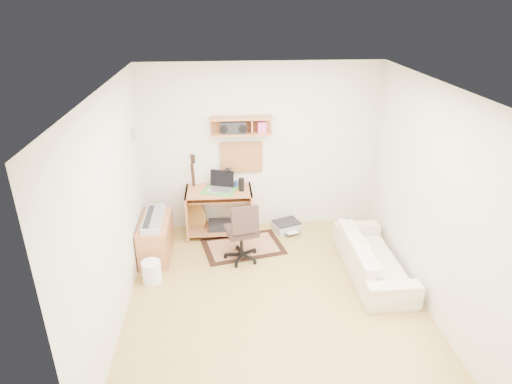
{
  "coord_description": "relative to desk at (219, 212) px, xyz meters",
  "views": [
    {
      "loc": [
        -0.6,
        -4.41,
        3.46
      ],
      "look_at": [
        -0.15,
        1.05,
        1.0
      ],
      "focal_mm": 31.03,
      "sensor_mm": 36.0,
      "label": 1
    }
  ],
  "objects": [
    {
      "name": "guitar",
      "position": [
        -0.38,
        0.13,
        0.25
      ],
      "size": [
        0.36,
        0.25,
        1.25
      ],
      "primitive_type": null,
      "rotation": [
        0.0,
        0.0,
        -0.13
      ],
      "color": "#A77133",
      "rests_on": "floor"
    },
    {
      "name": "left_wall",
      "position": [
        -1.14,
        -1.73,
        0.93
      ],
      "size": [
        0.01,
        4.0,
        2.6
      ],
      "primitive_type": "cube",
      "color": "beige",
      "rests_on": "ground"
    },
    {
      "name": "rug",
      "position": [
        0.34,
        -0.44,
        -0.37
      ],
      "size": [
        1.29,
        1.0,
        0.02
      ],
      "primitive_type": "cube",
      "rotation": [
        0.0,
        0.0,
        0.22
      ],
      "color": "#CCB189",
      "rests_on": "floor"
    },
    {
      "name": "waste_basket",
      "position": [
        -0.9,
        -1.21,
        -0.23
      ],
      "size": [
        0.33,
        0.33,
        0.3
      ],
      "primitive_type": "cylinder",
      "rotation": [
        0.0,
        0.0,
        0.41
      ],
      "color": "white",
      "rests_on": "floor"
    },
    {
      "name": "wall_shelf",
      "position": [
        0.36,
        0.15,
        1.32
      ],
      "size": [
        0.9,
        0.25,
        0.26
      ],
      "primitive_type": "cube",
      "color": "#C07443",
      "rests_on": "back_wall"
    },
    {
      "name": "desk_lamp",
      "position": [
        0.19,
        0.14,
        0.53
      ],
      "size": [
        0.11,
        0.11,
        0.32
      ],
      "primitive_type": null,
      "color": "black",
      "rests_on": "desk"
    },
    {
      "name": "music_keyboard",
      "position": [
        -0.92,
        -0.55,
        0.21
      ],
      "size": [
        0.25,
        0.81,
        0.07
      ],
      "primitive_type": "cube",
      "color": "#B2B5BA",
      "rests_on": "cabinet"
    },
    {
      "name": "task_chair",
      "position": [
        0.3,
        -0.76,
        0.08
      ],
      "size": [
        0.56,
        0.56,
        0.92
      ],
      "primitive_type": null,
      "rotation": [
        0.0,
        0.0,
        0.24
      ],
      "color": "#31211D",
      "rests_on": "floor"
    },
    {
      "name": "pencil_cup",
      "position": [
        0.27,
        0.1,
        0.42
      ],
      "size": [
        0.07,
        0.07,
        0.09
      ],
      "primitive_type": "cylinder",
      "color": "#2D4189",
      "rests_on": "desk"
    },
    {
      "name": "wall_photo",
      "position": [
        -1.12,
        -0.23,
        1.34
      ],
      "size": [
        0.02,
        0.2,
        0.15
      ],
      "primitive_type": "cube",
      "color": "#4C8CBF",
      "rests_on": "left_wall"
    },
    {
      "name": "speaker",
      "position": [
        0.35,
        -0.05,
        0.47
      ],
      "size": [
        0.09,
        0.09,
        0.2
      ],
      "primitive_type": "cylinder",
      "color": "black",
      "rests_on": "desk"
    },
    {
      "name": "cabinet",
      "position": [
        -0.92,
        -0.55,
        -0.1
      ],
      "size": [
        0.4,
        0.9,
        0.55
      ],
      "primitive_type": "cube",
      "color": "#C07443",
      "rests_on": "floor"
    },
    {
      "name": "boombox",
      "position": [
        0.24,
        0.15,
        1.3
      ],
      "size": [
        0.37,
        0.17,
        0.19
      ],
      "primitive_type": "cube",
      "color": "black",
      "rests_on": "wall_shelf"
    },
    {
      "name": "back_wall",
      "position": [
        0.66,
        0.28,
        0.93
      ],
      "size": [
        3.6,
        0.01,
        2.6
      ],
      "primitive_type": "cube",
      "color": "beige",
      "rests_on": "ground"
    },
    {
      "name": "laptop",
      "position": [
        0.02,
        -0.02,
        0.51
      ],
      "size": [
        0.46,
        0.46,
        0.28
      ],
      "primitive_type": null,
      "rotation": [
        0.0,
        0.0,
        -0.32
      ],
      "color": "silver",
      "rests_on": "desk"
    },
    {
      "name": "printer",
      "position": [
        1.06,
        0.02,
        -0.29
      ],
      "size": [
        0.48,
        0.43,
        0.15
      ],
      "primitive_type": "cube",
      "rotation": [
        0.0,
        0.0,
        0.35
      ],
      "color": "#A5A8AA",
      "rests_on": "floor"
    },
    {
      "name": "desk",
      "position": [
        0.0,
        0.0,
        0.0
      ],
      "size": [
        1.0,
        0.55,
        0.75
      ],
      "primitive_type": null,
      "color": "#C07443",
      "rests_on": "floor"
    },
    {
      "name": "sofa",
      "position": [
        2.04,
        -1.25,
        -0.04
      ],
      "size": [
        0.5,
        1.71,
        0.67
      ],
      "primitive_type": "imported",
      "rotation": [
        0.0,
        0.0,
        1.57
      ],
      "color": "beige",
      "rests_on": "floor"
    },
    {
      "name": "floor",
      "position": [
        0.66,
        -1.73,
        -0.38
      ],
      "size": [
        3.6,
        4.0,
        0.01
      ],
      "primitive_type": "cube",
      "color": "tan",
      "rests_on": "ground"
    },
    {
      "name": "cork_board",
      "position": [
        0.36,
        0.25,
        0.79
      ],
      "size": [
        0.64,
        0.03,
        0.49
      ],
      "primitive_type": "cube",
      "color": "tan",
      "rests_on": "back_wall"
    },
    {
      "name": "right_wall",
      "position": [
        2.47,
        -1.73,
        0.93
      ],
      "size": [
        0.01,
        4.0,
        2.6
      ],
      "primitive_type": "cube",
      "color": "beige",
      "rests_on": "ground"
    },
    {
      "name": "ceiling",
      "position": [
        0.66,
        -1.73,
        2.23
      ],
      "size": [
        3.6,
        4.0,
        0.01
      ],
      "primitive_type": "cube",
      "color": "white",
      "rests_on": "ground"
    }
  ]
}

